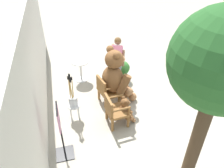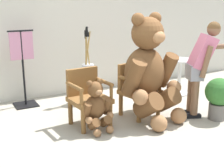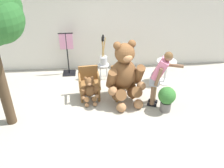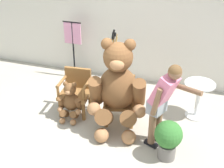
# 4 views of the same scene
# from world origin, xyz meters

# --- Properties ---
(ground_plane) EXTENTS (60.00, 60.00, 0.00)m
(ground_plane) POSITION_xyz_m (0.00, 0.00, 0.00)
(ground_plane) COLOR #A8A091
(back_wall) EXTENTS (10.00, 0.16, 2.80)m
(back_wall) POSITION_xyz_m (0.00, 2.40, 1.40)
(back_wall) COLOR silver
(back_wall) RESTS_ON ground
(wooden_chair_left) EXTENTS (0.60, 0.57, 0.86)m
(wooden_chair_left) POSITION_xyz_m (-0.46, 0.62, 0.46)
(wooden_chair_left) COLOR brown
(wooden_chair_left) RESTS_ON ground
(wooden_chair_right) EXTENTS (0.66, 0.63, 0.86)m
(wooden_chair_right) POSITION_xyz_m (0.44, 0.62, 0.46)
(wooden_chair_right) COLOR brown
(wooden_chair_right) RESTS_ON ground
(teddy_bear_large) EXTENTS (1.05, 1.05, 1.69)m
(teddy_bear_large) POSITION_xyz_m (0.47, 0.35, 0.83)
(teddy_bear_large) COLOR brown
(teddy_bear_large) RESTS_ON ground
(teddy_bear_small) EXTENTS (0.46, 0.45, 0.77)m
(teddy_bear_small) POSITION_xyz_m (-0.45, 0.34, 0.38)
(teddy_bear_small) COLOR brown
(teddy_bear_small) RESTS_ON ground
(person_visitor) EXTENTS (0.84, 0.48, 1.55)m
(person_visitor) POSITION_xyz_m (1.29, 0.09, 0.92)
(person_visitor) COLOR black
(person_visitor) RESTS_ON ground
(white_stool) EXTENTS (0.34, 0.34, 0.46)m
(white_stool) POSITION_xyz_m (-0.01, 1.60, 0.36)
(white_stool) COLOR silver
(white_stool) RESTS_ON ground
(brush_bucket) EXTENTS (0.22, 0.22, 0.95)m
(brush_bucket) POSITION_xyz_m (-0.02, 1.60, 0.67)
(brush_bucket) COLOR silver
(brush_bucket) RESTS_ON white_stool
(round_side_table) EXTENTS (0.56, 0.56, 0.72)m
(round_side_table) POSITION_xyz_m (1.80, 1.18, 0.45)
(round_side_table) COLOR silver
(round_side_table) RESTS_ON ground
(patio_tree) EXTENTS (1.55, 1.47, 3.45)m
(patio_tree) POSITION_xyz_m (-2.27, -0.35, 2.64)
(patio_tree) COLOR #473523
(patio_tree) RESTS_ON ground
(potted_plant) EXTENTS (0.44, 0.44, 0.68)m
(potted_plant) POSITION_xyz_m (1.47, -0.17, 0.40)
(potted_plant) COLOR slate
(potted_plant) RESTS_ON ground
(clothing_display_stand) EXTENTS (0.44, 0.40, 1.36)m
(clothing_display_stand) POSITION_xyz_m (-1.11, 1.96, 0.72)
(clothing_display_stand) COLOR black
(clothing_display_stand) RESTS_ON ground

